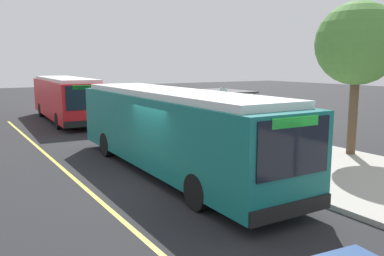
% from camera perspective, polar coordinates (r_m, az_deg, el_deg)
% --- Properties ---
extents(ground_plane, '(120.00, 120.00, 0.00)m').
position_cam_1_polar(ground_plane, '(13.18, -4.89, -7.84)').
color(ground_plane, '#232326').
extents(sidewalk_curb, '(44.00, 6.40, 0.15)m').
position_cam_1_polar(sidewalk_curb, '(16.65, 13.88, -4.21)').
color(sidewalk_curb, '#A8A399').
rests_on(sidewalk_curb, ground_plane).
extents(lane_stripe_center, '(36.00, 0.14, 0.01)m').
position_cam_1_polar(lane_stripe_center, '(12.39, -14.11, -9.18)').
color(lane_stripe_center, '#E0D64C').
rests_on(lane_stripe_center, ground_plane).
extents(transit_bus_main, '(12.08, 2.81, 2.95)m').
position_cam_1_polar(transit_bus_main, '(14.08, -3.05, 0.04)').
color(transit_bus_main, '#146B66').
rests_on(transit_bus_main, ground_plane).
extents(transit_bus_second, '(11.09, 3.13, 2.95)m').
position_cam_1_polar(transit_bus_second, '(28.36, -17.64, 4.20)').
color(transit_bus_second, red).
rests_on(transit_bus_second, ground_plane).
extents(bus_shelter, '(2.90, 1.60, 2.48)m').
position_cam_1_polar(bus_shelter, '(19.09, 4.84, 3.32)').
color(bus_shelter, '#333338').
rests_on(bus_shelter, sidewalk_curb).
extents(waiting_bench, '(1.60, 0.48, 0.95)m').
position_cam_1_polar(waiting_bench, '(19.21, 4.59, -0.51)').
color(waiting_bench, brown).
rests_on(waiting_bench, sidewalk_curb).
extents(route_sign_post, '(0.44, 0.08, 2.80)m').
position_cam_1_polar(route_sign_post, '(15.56, 4.53, 2.15)').
color(route_sign_post, '#333338').
rests_on(route_sign_post, sidewalk_curb).
extents(pedestrian_commuter, '(0.24, 0.40, 1.69)m').
position_cam_1_polar(pedestrian_commuter, '(18.84, 2.55, 0.81)').
color(pedestrian_commuter, '#282D47').
rests_on(pedestrian_commuter, sidewalk_curb).
extents(street_tree_near_shelter, '(3.32, 3.32, 6.17)m').
position_cam_1_polar(street_tree_near_shelter, '(17.53, 22.61, 11.01)').
color(street_tree_near_shelter, brown).
rests_on(street_tree_near_shelter, sidewalk_curb).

